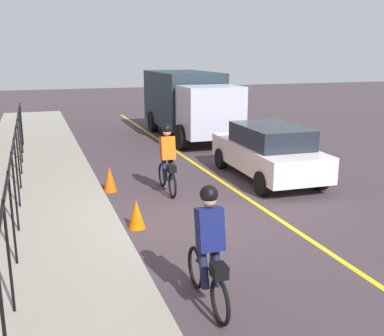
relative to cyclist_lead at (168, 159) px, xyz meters
name	(u,v)px	position (x,y,z in m)	size (l,w,h in m)	color
ground_plane	(202,219)	(-2.14, -0.16, -0.91)	(80.00, 80.00, 0.00)	#43353B
lane_line_centre	(266,211)	(-2.14, -1.76, -0.91)	(36.00, 0.12, 0.01)	yellow
sidewalk	(41,236)	(-2.14, 3.24, -0.84)	(40.00, 3.20, 0.15)	gray
iron_fence	(14,166)	(-1.14, 3.64, 0.39)	(16.94, 0.04, 1.60)	black
cyclist_lead	(168,159)	(0.00, 0.00, 0.00)	(1.71, 0.37, 1.83)	black
cyclist_follow	(209,248)	(-5.51, 1.00, 0.00)	(1.71, 0.37, 1.83)	black
patrol_sedan	(268,151)	(0.40, -3.13, -0.09)	(4.46, 2.05, 1.58)	white
box_truck_background	(188,101)	(7.63, -3.17, 0.64)	(6.72, 2.55, 2.78)	#202F36
traffic_cone_near	(110,179)	(0.65, 1.41, -0.58)	(0.36, 0.36, 0.67)	#E9580D
traffic_cone_far	(137,214)	(-2.17, 1.32, -0.60)	(0.36, 0.36, 0.62)	#F96506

